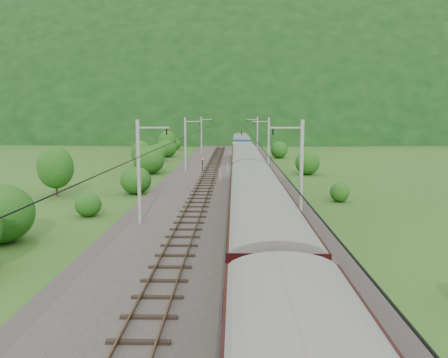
{
  "coord_description": "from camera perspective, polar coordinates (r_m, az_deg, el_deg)",
  "views": [
    {
      "loc": [
        1.11,
        -32.93,
        8.63
      ],
      "look_at": [
        0.14,
        8.17,
        2.6
      ],
      "focal_mm": 35.0,
      "sensor_mm": 36.0,
      "label": 1
    }
  ],
  "objects": [
    {
      "name": "catenary_right",
      "position": [
        65.25,
        5.78,
        4.67
      ],
      "size": [
        2.54,
        192.28,
        8.0
      ],
      "color": "gray",
      "rests_on": "railbed"
    },
    {
      "name": "mountain_main",
      "position": [
        293.06,
        1.14,
        6.65
      ],
      "size": [
        504.0,
        360.0,
        244.0
      ],
      "primitive_type": "ellipsoid",
      "color": "black",
      "rests_on": "ground"
    },
    {
      "name": "mountain_ridge",
      "position": [
        354.38,
        -18.76,
        6.51
      ],
      "size": [
        336.0,
        280.0,
        132.0
      ],
      "primitive_type": "ellipsoid",
      "color": "black",
      "rests_on": "ground"
    },
    {
      "name": "track_right",
      "position": [
        43.73,
        3.03,
        -2.55
      ],
      "size": [
        2.4,
        220.0,
        0.27
      ],
      "color": "#523623",
      "rests_on": "railbed"
    },
    {
      "name": "train",
      "position": [
        24.35,
        4.38,
        -3.38
      ],
      "size": [
        3.14,
        126.45,
        5.47
      ],
      "color": "black",
      "rests_on": "ground"
    },
    {
      "name": "track_left",
      "position": [
        43.86,
        -3.26,
        -2.53
      ],
      "size": [
        2.4,
        220.0,
        0.27
      ],
      "color": "#523623",
      "rests_on": "railbed"
    },
    {
      "name": "vegetation_left",
      "position": [
        54.12,
        -14.19,
        1.09
      ],
      "size": [
        12.65,
        149.94,
        5.47
      ],
      "color": "#154412",
      "rests_on": "ground"
    },
    {
      "name": "ground",
      "position": [
        34.06,
        -0.56,
        -6.33
      ],
      "size": [
        600.0,
        600.0,
        0.0
      ],
      "primitive_type": "plane",
      "color": "#254C17",
      "rests_on": "ground"
    },
    {
      "name": "catenary_left",
      "position": [
        65.46,
        -5.01,
        4.69
      ],
      "size": [
        2.54,
        192.28,
        8.0
      ],
      "color": "gray",
      "rests_on": "railbed"
    },
    {
      "name": "hazard_post_far",
      "position": [
        65.42,
        0.47,
        1.6
      ],
      "size": [
        0.14,
        0.14,
        1.29
      ],
      "primitive_type": "cylinder",
      "color": "red",
      "rests_on": "railbed"
    },
    {
      "name": "hazard_post_near",
      "position": [
        56.36,
        -0.46,
        0.6
      ],
      "size": [
        0.16,
        0.16,
        1.47
      ],
      "primitive_type": "cylinder",
      "color": "red",
      "rests_on": "railbed"
    },
    {
      "name": "overhead_wires",
      "position": [
        42.97,
        -0.12,
        6.3
      ],
      "size": [
        4.83,
        198.0,
        0.03
      ],
      "color": "black",
      "rests_on": "ground"
    },
    {
      "name": "railbed",
      "position": [
        43.77,
        -0.12,
        -2.83
      ],
      "size": [
        14.0,
        220.0,
        0.3
      ],
      "primitive_type": "cube",
      "color": "#38332D",
      "rests_on": "ground"
    },
    {
      "name": "signal",
      "position": [
        64.73,
        -2.81,
        1.99
      ],
      "size": [
        0.22,
        0.22,
        2.01
      ],
      "color": "black",
      "rests_on": "railbed"
    },
    {
      "name": "vegetation_right",
      "position": [
        61.3,
        10.88,
        1.44
      ],
      "size": [
        5.08,
        95.32,
        3.19
      ],
      "color": "#154412",
      "rests_on": "ground"
    }
  ]
}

